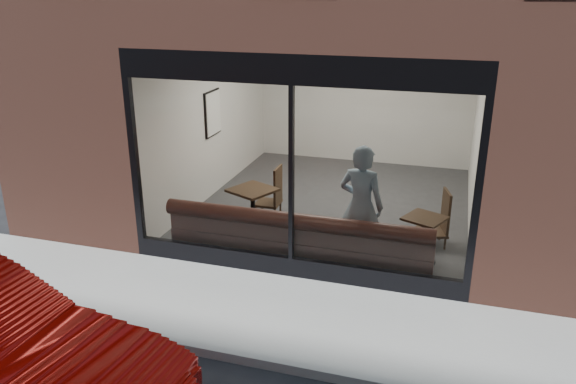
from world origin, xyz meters
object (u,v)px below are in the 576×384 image
(cafe_chair_left, at_px, (268,203))
(person, at_px, (361,206))
(banquette, at_px, (299,250))
(cafe_chair_right, at_px, (432,232))
(cafe_table_left, at_px, (252,190))
(cafe_table_right, at_px, (425,218))

(cafe_chair_left, bearing_deg, person, 143.48)
(banquette, distance_m, person, 1.17)
(person, relative_size, cafe_chair_left, 4.28)
(banquette, height_order, person, person)
(banquette, height_order, cafe_chair_right, banquette)
(cafe_chair_left, bearing_deg, cafe_chair_right, 170.40)
(banquette, distance_m, cafe_chair_left, 2.01)
(person, height_order, cafe_chair_right, person)
(person, bearing_deg, cafe_table_left, -8.38)
(person, relative_size, cafe_table_left, 2.77)
(cafe_table_right, height_order, cafe_chair_left, cafe_table_right)
(cafe_chair_left, bearing_deg, cafe_table_left, 86.37)
(cafe_table_left, xyz_separation_m, cafe_table_right, (2.90, -0.41, 0.00))
(cafe_chair_right, bearing_deg, banquette, 17.74)
(banquette, xyz_separation_m, cafe_table_right, (1.80, 0.58, 0.52))
(person, distance_m, cafe_chair_right, 1.56)
(banquette, bearing_deg, person, 19.79)
(person, distance_m, cafe_table_right, 0.98)
(cafe_table_left, bearing_deg, cafe_chair_left, 87.25)
(person, bearing_deg, cafe_chair_right, -127.44)
(cafe_table_left, relative_size, cafe_table_right, 1.24)
(person, relative_size, cafe_table_right, 3.43)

